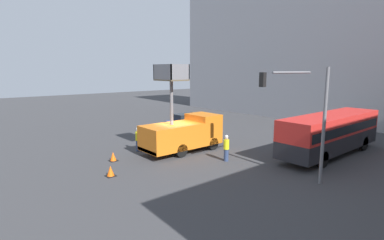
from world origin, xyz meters
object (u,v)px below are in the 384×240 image
Objects in this scene: traffic_light_pole at (300,103)px; parked_car_curbside at (187,120)px; traffic_cone_mid_road at (111,171)px; utility_truck at (183,132)px; road_worker_near_truck at (138,139)px; traffic_cone_near_truck at (113,157)px; city_bus at (331,131)px; road_worker_directing at (226,148)px.

traffic_light_pole is 1.34× the size of parked_car_curbside.
traffic_light_pole is at bearing 49.54° from traffic_cone_mid_road.
utility_truck is 1.04× the size of traffic_light_pole.
road_worker_near_truck is 2.88m from traffic_cone_near_truck.
road_worker_directing is at bearing 164.36° from city_bus.
road_worker_near_truck is 6.93m from road_worker_directing.
traffic_cone_near_truck is 13.21m from parked_car_curbside.
road_worker_near_truck is (-2.26, -2.63, -0.59)m from utility_truck.
road_worker_near_truck is at bearing 116.72° from road_worker_directing.
utility_truck reaches higher than road_worker_directing.
traffic_light_pole is at bearing 10.50° from utility_truck.
parked_car_curbside is at bearing 163.29° from traffic_light_pole.
parked_car_curbside is at bearing 139.35° from utility_truck.
utility_truck is 5.48m from traffic_cone_near_truck.
parked_car_curbside is (-15.11, -1.21, -1.01)m from city_bus.
road_worker_near_truck is at bearing 149.23° from city_bus.
city_bus reaches higher than road_worker_near_truck.
city_bus is 15.59m from traffic_cone_mid_road.
traffic_cone_near_truck is at bearing 158.83° from city_bus.
road_worker_directing is 2.87× the size of traffic_cone_mid_road.
city_bus is 16.61× the size of traffic_cone_mid_road.
traffic_light_pole is 5.90m from road_worker_directing.
utility_truck is at bearing 102.95° from traffic_cone_mid_road.
city_bus is 15.19m from parked_car_curbside.
traffic_cone_mid_road is at bearing -77.05° from utility_truck.
traffic_cone_mid_road is at bearing 88.89° from road_worker_near_truck.
traffic_light_pole is 12.53m from traffic_cone_near_truck.
road_worker_directing is at bearing 10.19° from utility_truck.
parked_car_curbside is at bearing -104.43° from road_worker_near_truck.
utility_truck is at bearing 148.13° from city_bus.
city_bus reaches higher than traffic_cone_near_truck.
parked_car_curbside reaches higher than traffic_cone_mid_road.
road_worker_near_truck reaches higher than road_worker_directing.
city_bus reaches higher than parked_car_curbside.
parked_car_curbside is (-16.01, 4.81, -3.55)m from traffic_light_pole.
utility_truck reaches higher than road_worker_near_truck.
utility_truck is 3.53× the size of road_worker_near_truck.
traffic_cone_near_truck is (-4.99, -5.90, -0.62)m from road_worker_directing.
traffic_light_pole is 3.40× the size of road_worker_near_truck.
traffic_cone_near_truck is at bearing 137.96° from road_worker_directing.
traffic_cone_mid_road is (2.69, -1.45, 0.00)m from traffic_cone_near_truck.
traffic_light_pole is at bearing -81.11° from road_worker_directing.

